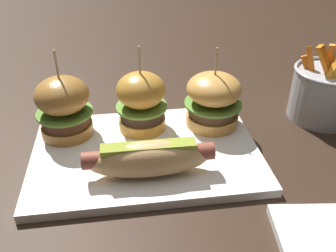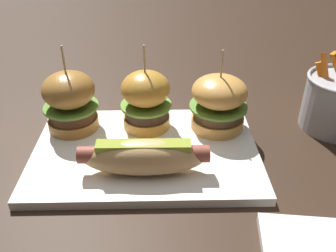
{
  "view_description": "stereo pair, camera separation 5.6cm",
  "coord_description": "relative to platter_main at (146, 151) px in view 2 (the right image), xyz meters",
  "views": [
    {
      "loc": [
        -0.03,
        -0.47,
        0.35
      ],
      "look_at": [
        0.04,
        0.0,
        0.05
      ],
      "focal_mm": 39.38,
      "sensor_mm": 36.0,
      "label": 1
    },
    {
      "loc": [
        0.02,
        -0.47,
        0.35
      ],
      "look_at": [
        0.04,
        0.0,
        0.05
      ],
      "focal_mm": 39.38,
      "sensor_mm": 36.0,
      "label": 2
    }
  ],
  "objects": [
    {
      "name": "slider_center",
      "position": [
        0.0,
        0.06,
        0.06
      ],
      "size": [
        0.09,
        0.09,
        0.14
      ],
      "color": "#C58A32",
      "rests_on": "platter_main"
    },
    {
      "name": "slider_left",
      "position": [
        -0.12,
        0.06,
        0.06
      ],
      "size": [
        0.09,
        0.09,
        0.15
      ],
      "color": "#A67132",
      "rests_on": "platter_main"
    },
    {
      "name": "slider_right",
      "position": [
        0.12,
        0.06,
        0.05
      ],
      "size": [
        0.1,
        0.1,
        0.14
      ],
      "color": "gold",
      "rests_on": "platter_main"
    },
    {
      "name": "ground_plane",
      "position": [
        0.0,
        0.0,
        -0.01
      ],
      "size": [
        3.0,
        3.0,
        0.0
      ],
      "primitive_type": "plane",
      "color": "black"
    },
    {
      "name": "platter_main",
      "position": [
        0.0,
        0.0,
        0.0
      ],
      "size": [
        0.35,
        0.24,
        0.01
      ],
      "primitive_type": "cube",
      "color": "white",
      "rests_on": "ground"
    },
    {
      "name": "hot_dog",
      "position": [
        0.0,
        -0.06,
        0.03
      ],
      "size": [
        0.18,
        0.05,
        0.05
      ],
      "color": "tan",
      "rests_on": "platter_main"
    }
  ]
}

